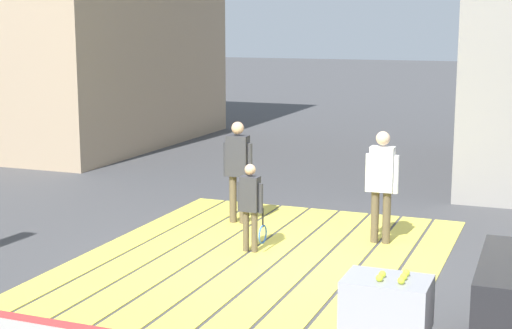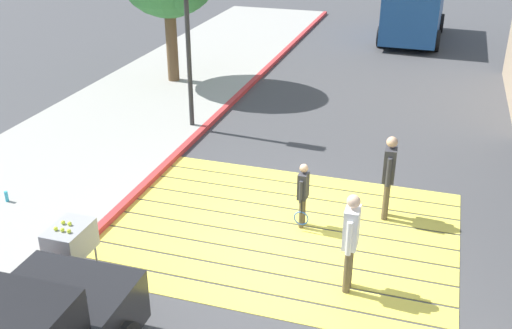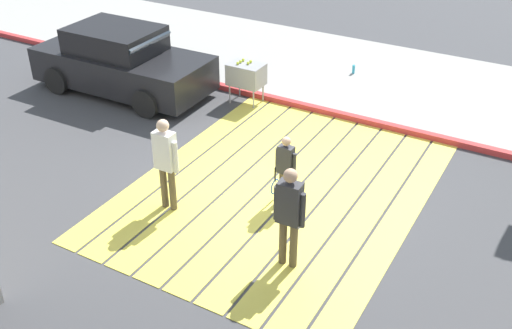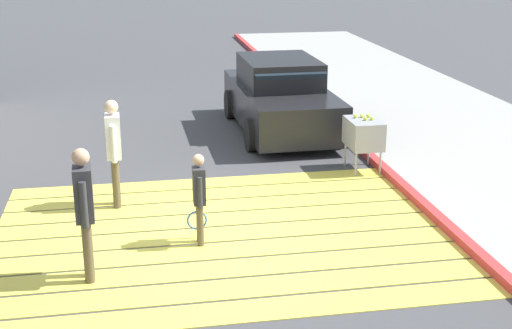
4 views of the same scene
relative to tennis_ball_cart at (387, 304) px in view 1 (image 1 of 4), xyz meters
The scene contains 6 objects.
ground_plane 3.83m from the tennis_ball_cart, 39.69° to the left, with size 120.00×120.00×0.00m, color #424244.
crosswalk_stripes 3.83m from the tennis_ball_cart, 39.69° to the left, with size 6.40×4.90×0.01m.
tennis_ball_cart is the anchor object (origin of this frame).
pedestrian_adult_lead 5.84m from the tennis_ball_cart, 36.65° to the left, with size 0.23×0.50×1.71m.
pedestrian_adult_trailing 4.49m from the tennis_ball_cart, 13.11° to the left, with size 0.22×0.50×1.71m.
pedestrian_child_with_racket 4.18m from the tennis_ball_cart, 39.61° to the left, with size 0.28×0.40×1.31m.
Camera 1 is at (-9.77, -3.80, 3.29)m, focal length 54.42 mm.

